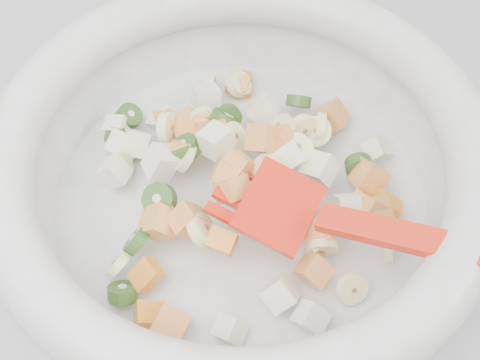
{
  "coord_description": "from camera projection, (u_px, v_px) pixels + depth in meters",
  "views": [
    {
      "loc": [
        -0.14,
        1.12,
        1.38
      ],
      "look_at": [
        -0.14,
        1.42,
        0.95
      ],
      "focal_mm": 50.0,
      "sensor_mm": 36.0,
      "label": 1
    }
  ],
  "objects": [
    {
      "name": "mixing_bowl",
      "position": [
        240.0,
        171.0,
        0.52
      ],
      "size": [
        0.45,
        0.4,
        0.13
      ],
      "color": "#B7B7B5",
      "rests_on": "counter"
    }
  ]
}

